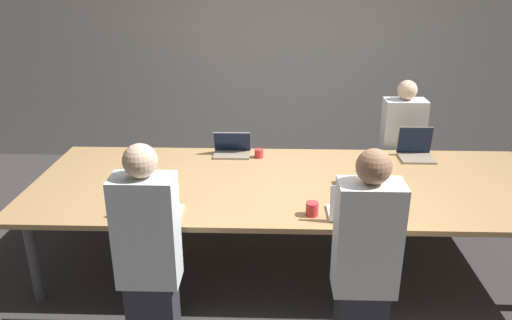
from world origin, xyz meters
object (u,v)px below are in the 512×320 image
at_px(cup_far_midleft, 259,153).
at_px(person_near_midright, 365,257).
at_px(laptop_far_right, 416,149).
at_px(stapler, 340,182).
at_px(laptop_near_left, 156,207).
at_px(laptop_near_midright, 353,208).
at_px(cup_near_midright, 312,209).
at_px(person_near_left, 148,250).
at_px(cup_near_left, 126,205).
at_px(person_far_right, 400,151).
at_px(laptop_far_midleft, 232,148).

height_order(cup_far_midleft, person_near_midright, person_near_midright).
bearing_deg(laptop_far_right, stapler, -139.53).
xyz_separation_m(laptop_near_left, laptop_near_midright, (1.38, 0.02, 0.00)).
xyz_separation_m(cup_far_midleft, cup_near_midright, (0.41, -1.13, 0.01)).
bearing_deg(cup_far_midleft, laptop_far_right, 2.10).
bearing_deg(laptop_near_left, person_near_left, 92.05).
bearing_deg(cup_near_left, cup_far_midleft, 49.49).
relative_size(cup_near_left, stapler, 0.56).
bearing_deg(cup_near_midright, laptop_near_midright, -7.47).
distance_m(cup_near_left, person_far_right, 2.80).
xyz_separation_m(cup_far_midleft, laptop_near_left, (-0.69, -1.19, 0.03)).
bearing_deg(person_near_left, person_far_right, -136.87).
bearing_deg(laptop_far_right, person_near_midright, -114.06).
bearing_deg(laptop_far_midleft, laptop_far_right, -0.36).
height_order(cup_far_midleft, laptop_near_left, laptop_near_left).
bearing_deg(laptop_far_midleft, person_near_left, -104.93).
distance_m(person_far_right, stapler, 1.27).
relative_size(laptop_far_midleft, laptop_near_midright, 1.02).
xyz_separation_m(person_near_left, cup_near_left, (-0.26, 0.44, 0.11)).
height_order(laptop_far_right, stapler, laptop_far_right).
relative_size(person_near_left, cup_near_midright, 14.35).
distance_m(laptop_near_left, person_near_midright, 1.46).
bearing_deg(cup_far_midleft, person_far_right, 16.79).
relative_size(person_near_left, cup_near_left, 16.38).
bearing_deg(cup_near_left, laptop_near_left, -21.61).
distance_m(laptop_near_left, laptop_far_right, 2.47).
relative_size(cup_near_left, laptop_near_midright, 0.26).
height_order(laptop_near_left, cup_near_midright, laptop_near_left).
bearing_deg(cup_near_midright, person_near_midright, -55.33).
xyz_separation_m(cup_near_left, person_near_midright, (1.65, -0.48, -0.10)).
height_order(laptop_far_midleft, laptop_near_midright, laptop_near_midright).
bearing_deg(laptop_near_left, cup_near_left, -21.61).
bearing_deg(person_far_right, laptop_far_midleft, -167.74).
distance_m(laptop_far_right, person_near_midright, 1.79).
xyz_separation_m(cup_far_midleft, stapler, (0.67, -0.60, -0.01)).
xyz_separation_m(cup_far_midleft, laptop_far_right, (1.44, 0.05, 0.04)).
xyz_separation_m(laptop_far_midleft, laptop_far_right, (1.70, -0.01, 0.01)).
bearing_deg(person_near_midright, cup_near_left, -16.35).
bearing_deg(laptop_far_right, cup_near_left, -154.24).
relative_size(laptop_far_right, person_far_right, 0.22).
distance_m(person_far_right, person_near_midright, 2.12).
distance_m(person_near_left, person_far_right, 2.86).
distance_m(cup_near_left, cup_near_midright, 1.34).
xyz_separation_m(laptop_far_right, cup_near_midright, (-1.04, -1.19, -0.03)).
bearing_deg(laptop_far_midleft, cup_near_left, -120.46).
xyz_separation_m(laptop_near_left, laptop_far_right, (2.13, 1.24, 0.00)).
distance_m(cup_far_midleft, laptop_near_left, 1.38).
height_order(laptop_far_right, cup_near_midright, laptop_far_right).
distance_m(cup_far_midleft, person_near_midright, 1.74).
height_order(person_far_right, laptop_near_midright, person_far_right).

